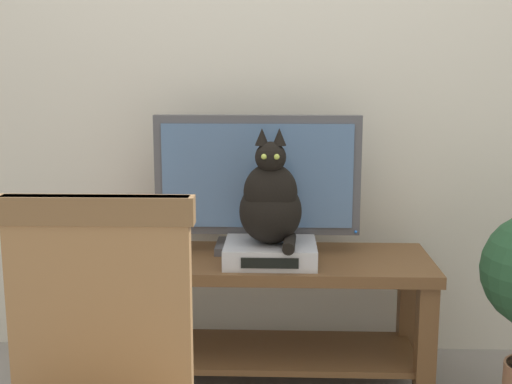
# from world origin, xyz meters

# --- Properties ---
(back_wall) EXTENTS (7.00, 0.12, 2.80)m
(back_wall) POSITION_xyz_m (0.00, 0.87, 1.40)
(back_wall) COLOR beige
(back_wall) RESTS_ON ground
(tv_stand) EXTENTS (1.34, 0.46, 0.51)m
(tv_stand) POSITION_xyz_m (0.01, 0.49, 0.35)
(tv_stand) COLOR brown
(tv_stand) RESTS_ON ground
(tv) EXTENTS (0.80, 0.20, 0.54)m
(tv) POSITION_xyz_m (0.01, 0.58, 0.79)
(tv) COLOR #4C4C51
(tv) RESTS_ON tv_stand
(media_box) EXTENTS (0.34, 0.28, 0.08)m
(media_box) POSITION_xyz_m (0.06, 0.42, 0.55)
(media_box) COLOR #BCBCC1
(media_box) RESTS_ON tv_stand
(cat) EXTENTS (0.23, 0.29, 0.43)m
(cat) POSITION_xyz_m (0.06, 0.41, 0.74)
(cat) COLOR black
(cat) RESTS_ON media_box
(book_stack) EXTENTS (0.25, 0.18, 0.07)m
(book_stack) POSITION_xyz_m (-0.47, 0.53, 0.55)
(book_stack) COLOR #33477A
(book_stack) RESTS_ON tv_stand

